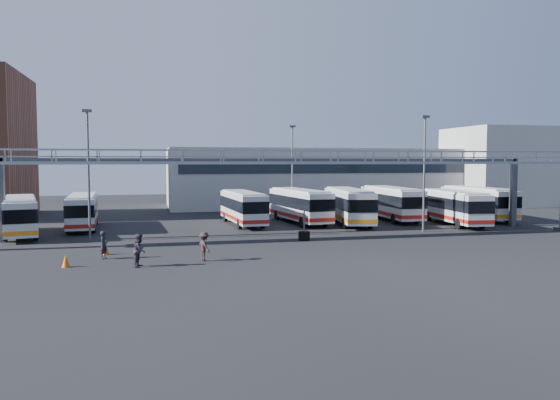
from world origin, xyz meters
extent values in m
plane|color=black|center=(0.00, 0.00, 0.00)|extent=(140.00, 140.00, 0.00)
cube|color=gray|center=(0.00, 5.00, 6.10)|extent=(50.00, 1.80, 0.22)
cube|color=gray|center=(0.00, 4.15, 7.05)|extent=(50.00, 0.10, 0.10)
cube|color=gray|center=(0.00, 5.85, 7.05)|extent=(50.00, 0.10, 0.10)
cube|color=#4C4F54|center=(0.00, 9.00, 6.30)|extent=(45.00, 0.50, 0.35)
cube|color=#9E9E99|center=(12.00, 38.00, 4.00)|extent=(42.00, 14.00, 8.00)
cube|color=#B2B2AD|center=(38.00, 32.00, 5.50)|extent=(14.00, 12.00, 11.00)
cylinder|color=#4C4F54|center=(-16.00, 8.00, 5.00)|extent=(0.18, 0.18, 10.00)
cube|color=#4C4F54|center=(-16.00, 8.00, 10.10)|extent=(0.70, 0.35, 0.22)
cylinder|color=#4C4F54|center=(12.00, 7.00, 5.00)|extent=(0.18, 0.18, 10.00)
cube|color=#4C4F54|center=(12.00, 7.00, 10.10)|extent=(0.70, 0.35, 0.22)
cylinder|color=#4C4F54|center=(4.00, 22.00, 5.00)|extent=(0.18, 0.18, 10.00)
cube|color=#4C4F54|center=(4.00, 22.00, 10.10)|extent=(0.70, 0.35, 0.22)
cube|color=silver|center=(-21.96, 12.63, 1.76)|extent=(4.55, 10.89, 2.66)
cube|color=black|center=(-21.96, 12.63, 2.08)|extent=(4.62, 10.97, 1.06)
cube|color=orange|center=(-21.96, 12.63, 0.82)|extent=(4.61, 10.95, 0.34)
cube|color=silver|center=(-21.96, 12.63, 3.17)|extent=(4.10, 9.81, 0.15)
cylinder|color=black|center=(-22.32, 9.08, 0.48)|extent=(0.48, 1.00, 0.97)
cylinder|color=black|center=(-20.19, 9.53, 0.48)|extent=(0.48, 1.00, 0.97)
cylinder|color=black|center=(-23.72, 15.73, 0.48)|extent=(0.48, 1.00, 0.97)
cylinder|color=black|center=(-21.59, 16.18, 0.48)|extent=(0.48, 1.00, 0.97)
cube|color=silver|center=(-17.47, 16.42, 1.73)|extent=(3.01, 10.53, 2.60)
cube|color=black|center=(-17.47, 16.42, 2.03)|extent=(3.07, 10.60, 1.04)
cube|color=maroon|center=(-17.47, 16.42, 0.80)|extent=(3.06, 10.59, 0.33)
cube|color=silver|center=(-17.47, 16.42, 3.10)|extent=(2.70, 9.48, 0.15)
cylinder|color=black|center=(-18.32, 13.03, 0.47)|extent=(0.34, 0.96, 0.95)
cylinder|color=black|center=(-16.20, 13.16, 0.47)|extent=(0.34, 0.96, 0.95)
cylinder|color=black|center=(-18.73, 19.67, 0.47)|extent=(0.34, 0.96, 0.95)
cylinder|color=black|center=(-16.61, 19.81, 0.47)|extent=(0.34, 0.96, 0.95)
cube|color=silver|center=(-2.53, 16.24, 1.77)|extent=(3.01, 10.81, 2.67)
cube|color=black|center=(-2.53, 16.24, 2.09)|extent=(3.07, 10.88, 1.07)
cube|color=maroon|center=(-2.53, 16.24, 0.83)|extent=(3.06, 10.87, 0.34)
cube|color=silver|center=(-2.53, 16.24, 3.19)|extent=(2.71, 9.73, 0.16)
cylinder|color=black|center=(-3.44, 12.77, 0.49)|extent=(0.34, 0.99, 0.97)
cylinder|color=black|center=(-1.25, 12.88, 0.49)|extent=(0.34, 0.99, 0.97)
cylinder|color=black|center=(-3.82, 19.60, 0.49)|extent=(0.34, 0.99, 0.97)
cylinder|color=black|center=(-1.63, 19.72, 0.49)|extent=(0.34, 0.99, 0.97)
cube|color=silver|center=(3.28, 16.37, 1.86)|extent=(3.77, 11.43, 2.80)
cube|color=black|center=(3.28, 16.37, 2.19)|extent=(3.84, 11.49, 1.12)
cube|color=maroon|center=(3.28, 16.37, 0.87)|extent=(3.83, 11.48, 0.36)
cube|color=silver|center=(3.28, 16.37, 3.34)|extent=(3.39, 10.28, 0.16)
cylinder|color=black|center=(2.53, 12.67, 0.51)|extent=(0.42, 1.05, 1.02)
cylinder|color=black|center=(4.83, 12.93, 0.51)|extent=(0.42, 1.05, 1.02)
cylinder|color=black|center=(1.74, 19.81, 0.51)|extent=(0.42, 1.05, 1.02)
cylinder|color=black|center=(4.03, 20.06, 0.51)|extent=(0.42, 1.05, 1.02)
cube|color=silver|center=(7.74, 14.28, 1.91)|extent=(4.08, 11.75, 2.88)
cube|color=black|center=(7.74, 14.28, 2.25)|extent=(4.15, 11.81, 1.15)
cube|color=orange|center=(7.74, 14.28, 0.89)|extent=(4.14, 11.80, 0.37)
cube|color=silver|center=(7.74, 14.28, 3.43)|extent=(3.67, 10.57, 0.17)
cylinder|color=black|center=(6.09, 10.78, 0.52)|extent=(0.45, 1.08, 1.05)
cylinder|color=black|center=(8.44, 10.47, 0.52)|extent=(0.45, 1.08, 1.05)
cylinder|color=black|center=(7.04, 18.08, 0.52)|extent=(0.45, 1.08, 1.05)
cylinder|color=black|center=(9.39, 17.78, 0.52)|extent=(0.45, 1.08, 1.05)
cube|color=silver|center=(13.49, 16.81, 1.90)|extent=(3.10, 11.58, 2.87)
cube|color=black|center=(13.49, 16.81, 2.24)|extent=(3.17, 11.64, 1.15)
cube|color=maroon|center=(13.49, 16.81, 0.89)|extent=(3.16, 11.63, 0.37)
cube|color=silver|center=(13.49, 16.81, 3.42)|extent=(2.79, 10.42, 0.17)
cylinder|color=black|center=(12.15, 13.19, 0.52)|extent=(0.36, 1.06, 1.04)
cylinder|color=black|center=(14.52, 13.09, 0.52)|extent=(0.36, 1.06, 1.04)
cylinder|color=black|center=(12.47, 20.53, 0.52)|extent=(0.36, 1.06, 1.04)
cylinder|color=black|center=(14.84, 20.43, 0.52)|extent=(0.36, 1.06, 1.04)
cube|color=silver|center=(17.70, 11.48, 1.82)|extent=(3.63, 11.15, 2.74)
cube|color=black|center=(17.70, 11.48, 2.14)|extent=(3.69, 11.22, 1.10)
cube|color=maroon|center=(17.70, 11.48, 0.85)|extent=(3.68, 11.21, 0.35)
cube|color=silver|center=(17.70, 11.48, 3.27)|extent=(3.26, 10.04, 0.16)
cylinder|color=black|center=(16.21, 8.11, 0.50)|extent=(0.40, 1.02, 1.00)
cylinder|color=black|center=(18.45, 7.87, 0.50)|extent=(0.40, 1.02, 1.00)
cylinder|color=black|center=(16.95, 15.08, 0.50)|extent=(0.40, 1.02, 1.00)
cylinder|color=black|center=(19.19, 14.84, 0.50)|extent=(0.40, 1.02, 1.00)
cube|color=silver|center=(22.89, 15.38, 1.88)|extent=(2.96, 11.42, 2.84)
cube|color=black|center=(22.89, 15.38, 2.22)|extent=(3.02, 11.48, 1.13)
cube|color=orange|center=(22.89, 15.38, 0.88)|extent=(3.01, 11.47, 0.36)
cube|color=silver|center=(22.89, 15.38, 3.38)|extent=(2.66, 10.28, 0.16)
cylinder|color=black|center=(21.60, 11.79, 0.52)|extent=(0.34, 1.04, 1.03)
cylinder|color=black|center=(23.93, 11.71, 0.52)|extent=(0.34, 1.04, 1.03)
cylinder|color=black|center=(21.84, 19.04, 0.52)|extent=(0.34, 1.04, 1.03)
cylinder|color=black|center=(24.18, 18.96, 0.52)|extent=(0.34, 1.04, 1.03)
imported|color=black|center=(-14.31, -0.43, 0.90)|extent=(0.66, 0.77, 1.80)
imported|color=#2B2431|center=(-12.05, -3.62, 0.98)|extent=(1.02, 1.15, 1.97)
imported|color=#2E1E1F|center=(-8.16, -2.66, 0.91)|extent=(1.06, 1.35, 1.83)
cone|color=#D1520B|center=(-16.28, -2.79, 0.37)|extent=(0.54, 0.54, 0.74)
cone|color=#D1520B|center=(-14.35, 1.26, 0.39)|extent=(0.50, 0.50, 0.78)
cylinder|color=black|center=(0.37, 4.50, 0.13)|extent=(0.91, 0.91, 0.22)
cylinder|color=black|center=(0.37, 4.50, 0.37)|extent=(0.91, 0.91, 0.22)
cylinder|color=black|center=(0.37, 4.50, 0.61)|extent=(0.91, 0.91, 0.22)
cylinder|color=#4C4F54|center=(0.37, 4.50, 1.30)|extent=(0.13, 0.13, 2.60)
camera|label=1|loc=(-11.42, -36.50, 6.17)|focal=35.00mm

